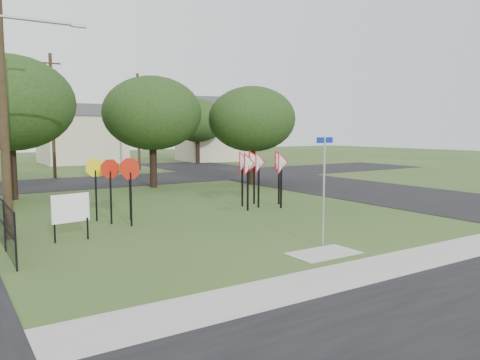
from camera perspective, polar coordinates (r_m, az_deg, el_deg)
name	(u,v)px	position (r m, az deg, el deg)	size (l,w,h in m)	color
ground	(273,238)	(15.49, 4.08, -7.02)	(140.00, 140.00, 0.00)	#304D1D
sidewalk	(373,269)	(12.50, 15.90, -10.39)	(30.00, 1.60, 0.02)	#9E9E95
planting_strip	(413,282)	(11.78, 20.38, -11.57)	(30.00, 0.80, 0.02)	#304D1D
street_right	(329,185)	(30.70, 10.82, -0.59)	(8.00, 50.00, 0.02)	black
street_far	(98,182)	(33.50, -16.91, -0.19)	(60.00, 8.00, 0.02)	black
curb_pad	(324,253)	(13.70, 10.18, -8.80)	(2.00, 1.20, 0.02)	#9E9E95
street_name_sign	(324,185)	(14.25, 10.19, -0.59)	(0.68, 0.07, 3.30)	#A0A4A9
stop_sign_cluster	(116,175)	(18.26, -14.84, 0.59)	(1.92, 1.84, 2.46)	black
yield_sign_cluster	(261,165)	(21.41, 2.54, 1.84)	(3.33, 2.00, 2.64)	black
info_board	(71,210)	(15.72, -19.94, -3.44)	(1.20, 0.23, 1.51)	black
utility_pole_main	(3,76)	(16.74, -26.89, 11.28)	(3.55, 0.33, 10.00)	#3D301C
far_pole_a	(53,115)	(36.76, -21.89, 7.33)	(1.40, 0.24, 9.00)	#3D301C
far_pole_b	(138,121)	(42.81, -12.28, 7.05)	(1.40, 0.24, 8.50)	#3D301C
house_mid	(81,134)	(53.67, -18.79, 5.35)	(8.40, 8.40, 6.20)	beige
house_right	(212,129)	(55.16, -3.43, 6.19)	(8.30, 8.30, 7.20)	beige
tree_near_left	(9,103)	(26.27, -26.35, 8.39)	(6.40, 6.40, 7.27)	black
tree_near_mid	(152,113)	(29.25, -10.65, 7.98)	(6.00, 6.00, 6.80)	black
tree_near_right	(252,119)	(30.33, 1.47, 7.42)	(5.60, 5.60, 6.33)	black
tree_far_right	(197,121)	(49.74, -5.20, 7.22)	(6.00, 6.00, 6.80)	black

